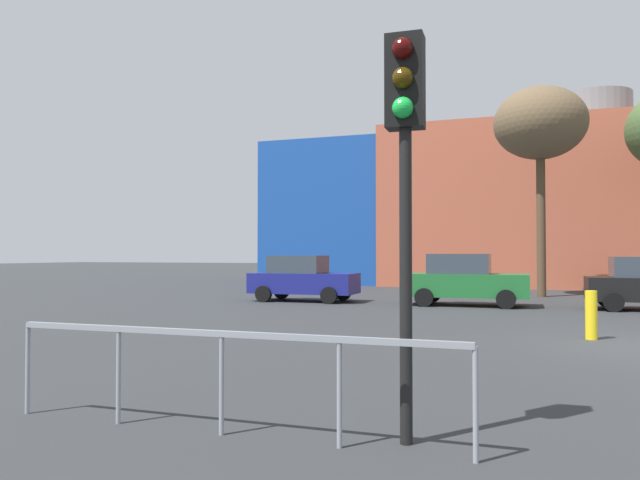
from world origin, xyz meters
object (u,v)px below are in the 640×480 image
(bollard_yellow_1, at_px, (591,315))
(parked_car_0, at_px, (302,278))
(bare_tree_1, at_px, (540,125))
(parked_car_1, at_px, (465,280))
(traffic_light_near_left, at_px, (405,142))

(bollard_yellow_1, bearing_deg, parked_car_0, 140.76)
(bare_tree_1, height_order, bollard_yellow_1, bare_tree_1)
(parked_car_1, xyz_separation_m, bollard_yellow_1, (3.32, -7.67, -0.39))
(parked_car_0, relative_size, bare_tree_1, 0.45)
(parked_car_0, height_order, parked_car_1, parked_car_1)
(parked_car_1, bearing_deg, bollard_yellow_1, -66.56)
(parked_car_0, bearing_deg, bollard_yellow_1, -39.24)
(bare_tree_1, xyz_separation_m, bollard_yellow_1, (0.67, -13.13, -6.77))
(traffic_light_near_left, relative_size, bare_tree_1, 0.44)
(parked_car_1, height_order, bollard_yellow_1, parked_car_1)
(traffic_light_near_left, bearing_deg, bollard_yellow_1, 162.53)
(parked_car_0, xyz_separation_m, bollard_yellow_1, (9.39, -7.67, -0.36))
(parked_car_1, bearing_deg, traffic_light_near_left, -86.57)
(bare_tree_1, relative_size, bollard_yellow_1, 8.69)
(bare_tree_1, bearing_deg, parked_car_0, -147.91)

